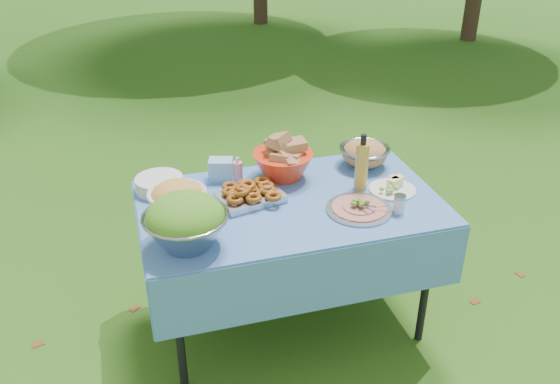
% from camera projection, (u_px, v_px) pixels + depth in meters
% --- Properties ---
extents(ground, '(80.00, 80.00, 0.00)m').
position_uv_depth(ground, '(289.00, 321.00, 3.27)').
color(ground, '#103509').
rests_on(ground, ground).
extents(picnic_table, '(1.46, 0.86, 0.76)m').
position_uv_depth(picnic_table, '(290.00, 265.00, 3.08)').
color(picnic_table, '#82B1FA').
rests_on(picnic_table, ground).
extents(salad_bowl, '(0.40, 0.40, 0.24)m').
position_uv_depth(salad_bowl, '(186.00, 221.00, 2.51)').
color(salad_bowl, '#97989E').
rests_on(salad_bowl, picnic_table).
extents(pasta_bowl_white, '(0.33, 0.33, 0.15)m').
position_uv_depth(pasta_bowl_white, '(177.00, 197.00, 2.78)').
color(pasta_bowl_white, silver).
rests_on(pasta_bowl_white, picnic_table).
extents(plate_stack, '(0.31, 0.31, 0.07)m').
position_uv_depth(plate_stack, '(159.00, 184.00, 2.98)').
color(plate_stack, silver).
rests_on(plate_stack, picnic_table).
extents(wipes_box, '(0.14, 0.12, 0.11)m').
position_uv_depth(wipes_box, '(221.00, 169.00, 3.08)').
color(wipes_box, '#87BDD6').
rests_on(wipes_box, picnic_table).
extents(sanitizer_bottle, '(0.06, 0.06, 0.14)m').
position_uv_depth(sanitizer_bottle, '(238.00, 170.00, 3.04)').
color(sanitizer_bottle, pink).
rests_on(sanitizer_bottle, picnic_table).
extents(bread_bowl, '(0.35, 0.35, 0.21)m').
position_uv_depth(bread_bowl, '(283.00, 159.00, 3.07)').
color(bread_bowl, red).
rests_on(bread_bowl, picnic_table).
extents(pasta_bowl_steel, '(0.27, 0.27, 0.14)m').
position_uv_depth(pasta_bowl_steel, '(365.00, 153.00, 3.22)').
color(pasta_bowl_steel, '#97989E').
rests_on(pasta_bowl_steel, picnic_table).
extents(fried_tray, '(0.35, 0.28, 0.07)m').
position_uv_depth(fried_tray, '(250.00, 194.00, 2.89)').
color(fried_tray, silver).
rests_on(fried_tray, picnic_table).
extents(charcuterie_platter, '(0.42, 0.42, 0.07)m').
position_uv_depth(charcuterie_platter, '(359.00, 204.00, 2.81)').
color(charcuterie_platter, '#A5A7AC').
rests_on(charcuterie_platter, picnic_table).
extents(oil_bottle, '(0.07, 0.07, 0.30)m').
position_uv_depth(oil_bottle, '(362.00, 162.00, 2.94)').
color(oil_bottle, gold).
rests_on(oil_bottle, picnic_table).
extents(cheese_plate, '(0.27, 0.27, 0.06)m').
position_uv_depth(cheese_plate, '(393.00, 185.00, 2.98)').
color(cheese_plate, silver).
rests_on(cheese_plate, picnic_table).
extents(shaker, '(0.07, 0.07, 0.09)m').
position_uv_depth(shaker, '(399.00, 204.00, 2.79)').
color(shaker, silver).
rests_on(shaker, picnic_table).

